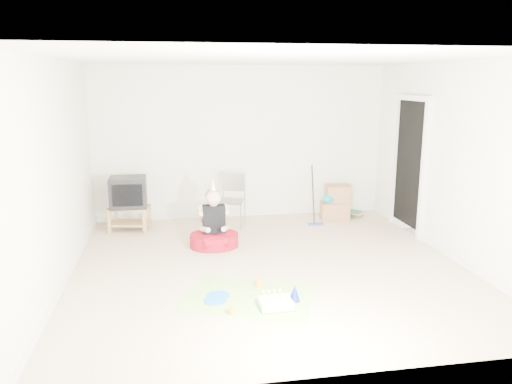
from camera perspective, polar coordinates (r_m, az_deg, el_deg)
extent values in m
plane|color=#CBB291|center=(6.53, 1.47, -8.46)|extent=(5.00, 5.00, 0.00)
cube|color=black|center=(8.17, 17.17, 2.74)|extent=(0.02, 0.90, 2.05)
cube|color=#A07948|center=(8.18, -14.29, -1.77)|extent=(0.68, 0.49, 0.03)
cube|color=#A07948|center=(8.24, -14.20, -3.45)|extent=(0.68, 0.49, 0.03)
cube|color=#A07948|center=(8.15, -16.41, -3.24)|extent=(0.06, 0.06, 0.39)
cube|color=#A07948|center=(8.00, -12.60, -3.31)|extent=(0.06, 0.06, 0.39)
cube|color=#A07948|center=(8.45, -15.77, -2.64)|extent=(0.06, 0.06, 0.39)
cube|color=#A07948|center=(8.31, -12.09, -2.69)|extent=(0.06, 0.06, 0.39)
cube|color=black|center=(8.12, -14.39, -0.01)|extent=(0.56, 0.47, 0.48)
cube|color=gray|center=(8.09, -2.80, -1.06)|extent=(0.51, 0.50, 0.03)
cylinder|color=gray|center=(8.13, -4.06, -0.90)|extent=(0.02, 0.02, 0.90)
cylinder|color=gray|center=(8.05, -1.52, -1.01)|extent=(0.02, 0.02, 0.90)
cube|color=#A3714E|center=(8.69, 8.98, -2.15)|extent=(0.52, 0.42, 0.31)
cube|color=#A3714E|center=(8.66, 9.34, -0.19)|extent=(0.44, 0.36, 0.29)
ellipsoid|color=#0B7E80|center=(8.51, 8.29, -0.82)|extent=(0.20, 0.14, 0.16)
cube|color=#2343AF|center=(8.37, 6.82, -3.66)|extent=(0.24, 0.10, 0.03)
cylinder|color=black|center=(8.25, 6.91, -0.46)|extent=(0.05, 0.33, 0.94)
cube|color=#287A4E|center=(8.97, 11.11, -2.69)|extent=(0.29, 0.32, 0.03)
cube|color=#AA3C24|center=(8.96, 11.12, -2.51)|extent=(0.29, 0.31, 0.03)
cube|color=#C3BA8A|center=(8.95, 11.13, -2.33)|extent=(0.29, 0.30, 0.03)
cube|color=#287A4E|center=(8.94, 11.13, -2.15)|extent=(0.28, 0.29, 0.03)
cylinder|color=maroon|center=(7.25, -4.80, -5.52)|extent=(0.72, 0.72, 0.19)
cube|color=black|center=(7.16, -4.85, -3.18)|extent=(0.32, 0.19, 0.42)
sphere|color=#D1A28B|center=(7.08, -4.89, -0.67)|extent=(0.23, 0.23, 0.22)
cone|color=silver|center=(7.04, -4.92, 0.89)|extent=(0.12, 0.12, 0.17)
cube|color=#E93189|center=(5.64, -0.84, -11.99)|extent=(1.66, 1.44, 0.01)
cube|color=white|center=(5.40, 2.24, -12.61)|extent=(0.35, 0.28, 0.09)
cube|color=#45C252|center=(5.41, 2.24, -12.98)|extent=(0.35, 0.28, 0.01)
cylinder|color=beige|center=(5.29, 1.11, -12.22)|extent=(0.01, 0.01, 0.07)
cylinder|color=beige|center=(5.30, 1.76, -12.16)|extent=(0.01, 0.01, 0.07)
cylinder|color=beige|center=(5.32, 2.39, -12.10)|extent=(0.01, 0.01, 0.07)
cylinder|color=beige|center=(5.33, 3.03, -12.04)|extent=(0.01, 0.01, 0.07)
cylinder|color=beige|center=(5.34, 3.66, -11.98)|extent=(0.01, 0.01, 0.07)
cylinder|color=beige|center=(5.39, 0.86, -11.74)|extent=(0.01, 0.01, 0.07)
cylinder|color=beige|center=(5.40, 1.49, -11.68)|extent=(0.01, 0.01, 0.07)
cylinder|color=beige|center=(5.41, 2.11, -11.63)|extent=(0.01, 0.01, 0.07)
cylinder|color=beige|center=(5.42, 2.74, -11.57)|extent=(0.01, 0.01, 0.07)
cylinder|color=blue|center=(5.68, -4.34, -11.72)|extent=(0.35, 0.35, 0.01)
cylinder|color=blue|center=(5.57, -4.67, -12.24)|extent=(0.30, 0.30, 0.01)
cylinder|color=orange|center=(5.87, 0.34, -10.41)|extent=(0.11, 0.11, 0.09)
cylinder|color=orange|center=(5.27, -2.78, -13.37)|extent=(0.09, 0.09, 0.08)
cone|color=#1725A4|center=(5.54, 4.43, -11.43)|extent=(0.14, 0.14, 0.18)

